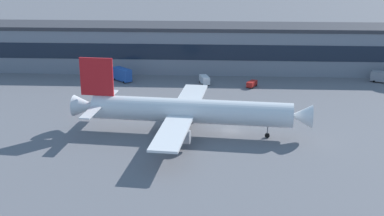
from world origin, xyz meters
name	(u,v)px	position (x,y,z in m)	size (l,w,h in m)	color
ground_plane	(231,130)	(0.00, 0.00, 0.00)	(600.00, 600.00, 0.00)	slate
terminal_building	(229,48)	(0.00, 59.44, 7.81)	(196.68, 16.82, 15.58)	gray
airliner	(187,111)	(-10.30, -2.66, 5.58)	(55.76, 47.61, 17.34)	white
catering_truck	(122,74)	(-33.71, 43.12, 2.29)	(6.93, 6.93, 4.15)	#2651A5
follow_me_car	(252,84)	(7.02, 38.31, 1.09)	(3.60, 4.79, 1.85)	red
fuel_truck	(384,77)	(48.86, 45.74, 1.88)	(8.80, 6.06, 3.35)	gray
crew_van	(204,79)	(-7.60, 41.15, 1.46)	(3.58, 5.61, 2.55)	white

